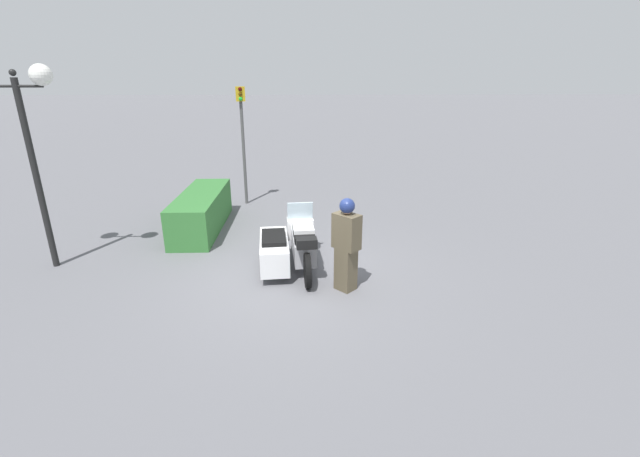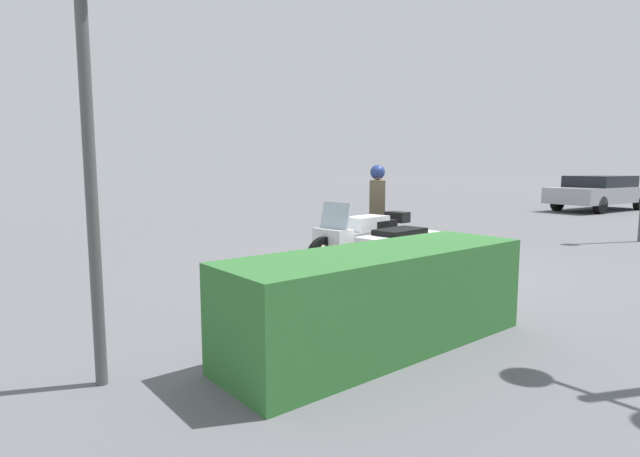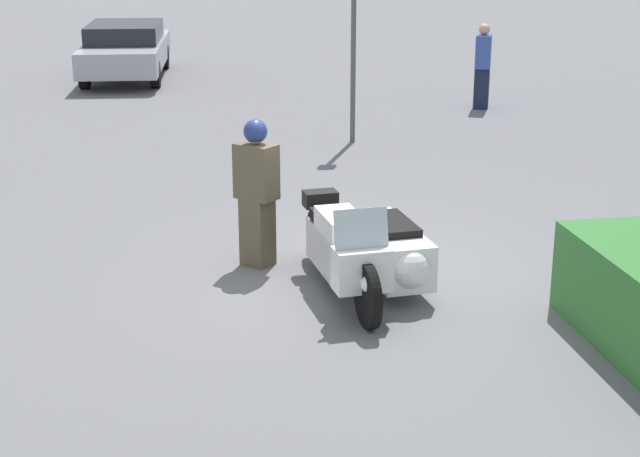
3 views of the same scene
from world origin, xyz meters
name	(u,v)px [view 3 (image 3 of 3)]	position (x,y,z in m)	size (l,w,h in m)	color
ground_plane	(343,269)	(0.00, 0.00, 0.00)	(160.00, 160.00, 0.00)	slate
police_motorcycle	(369,251)	(0.74, 0.14, 0.47)	(2.58, 1.20, 1.16)	black
officer_rider	(257,189)	(-0.32, -0.95, 0.92)	(0.54, 0.54, 1.73)	brown
traffic_light_far	(354,5)	(-6.38, 1.45, 2.42)	(0.23, 0.28, 3.73)	#4C4C4C
parked_car_background	(126,49)	(-14.34, -2.62, 0.73)	(4.92, 2.30, 1.35)	#9E9EA3
pedestrian_bystander	(483,66)	(-9.06, 4.77, 0.88)	(0.58, 0.47, 1.76)	#191E38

